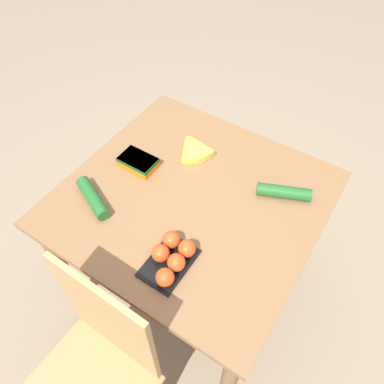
{
  "coord_description": "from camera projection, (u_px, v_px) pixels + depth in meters",
  "views": [
    {
      "loc": [
        -0.53,
        0.81,
        1.97
      ],
      "look_at": [
        0.0,
        0.0,
        0.79
      ],
      "focal_mm": 35.0,
      "sensor_mm": 36.0,
      "label": 1
    }
  ],
  "objects": [
    {
      "name": "ground_plane",
      "position": [
        192.0,
        280.0,
        2.13
      ],
      "size": [
        12.0,
        12.0,
        0.0
      ],
      "primitive_type": "plane",
      "color": "gray"
    },
    {
      "name": "dining_table",
      "position": [
        192.0,
        213.0,
        1.63
      ],
      "size": [
        1.02,
        0.99,
        0.76
      ],
      "color": "olive",
      "rests_on": "ground_plane"
    },
    {
      "name": "chair",
      "position": [
        98.0,
        370.0,
        1.35
      ],
      "size": [
        0.43,
        0.41,
        1.0
      ],
      "rotation": [
        0.0,
        0.0,
        3.12
      ],
      "color": "tan",
      "rests_on": "ground_plane"
    },
    {
      "name": "banana_bunch",
      "position": [
        194.0,
        149.0,
        1.69
      ],
      "size": [
        0.16,
        0.16,
        0.04
      ],
      "color": "brown",
      "rests_on": "dining_table"
    },
    {
      "name": "tomato_pack",
      "position": [
        172.0,
        257.0,
        1.32
      ],
      "size": [
        0.14,
        0.21,
        0.08
      ],
      "color": "black",
      "rests_on": "dining_table"
    },
    {
      "name": "carrot_bag",
      "position": [
        138.0,
        162.0,
        1.63
      ],
      "size": [
        0.16,
        0.1,
        0.05
      ],
      "color": "orange",
      "rests_on": "dining_table"
    },
    {
      "name": "cucumber_near",
      "position": [
        284.0,
        192.0,
        1.52
      ],
      "size": [
        0.22,
        0.13,
        0.05
      ],
      "color": "#236028",
      "rests_on": "dining_table"
    },
    {
      "name": "cucumber_far",
      "position": [
        93.0,
        198.0,
        1.5
      ],
      "size": [
        0.22,
        0.14,
        0.05
      ],
      "color": "#236028",
      "rests_on": "dining_table"
    }
  ]
}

